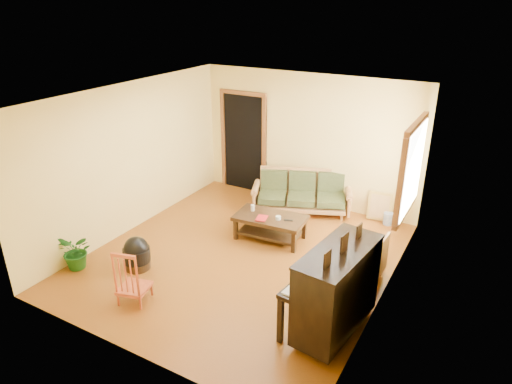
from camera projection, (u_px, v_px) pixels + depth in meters
The scene contains 16 objects.
floor at pixel (242, 257), 7.41m from camera, with size 5.00×5.00×0.00m, color #5B2D0C.
doorway at pixel (244, 143), 9.64m from camera, with size 1.08×0.16×2.05m, color black.
window at pixel (412, 169), 6.85m from camera, with size 0.12×1.36×1.46m, color white.
sofa at pixel (302, 193), 8.79m from camera, with size 1.86×0.78×0.80m, color olive.
coffee_table at pixel (270, 227), 7.87m from camera, with size 1.20×0.65×0.44m, color black.
armchair at pixel (360, 257), 6.69m from camera, with size 0.71×0.75×0.75m, color olive.
piano at pixel (336, 292), 5.55m from camera, with size 0.78×1.33×1.17m, color black.
footstool at pixel (137, 257), 7.03m from camera, with size 0.41×0.41×0.40m, color black.
red_chair at pixel (133, 275), 6.18m from camera, with size 0.39×0.42×0.83m, color #9A371C.
leaning_frame at pixel (380, 206), 8.50m from camera, with size 0.43×0.10×0.58m, color #B1903B.
ceramic_crock at pixel (388, 219), 8.41m from camera, with size 0.18×0.18×0.23m, color #33559A.
potted_plant at pixel (76, 252), 6.98m from camera, with size 0.53×0.46×0.59m, color #185017.
book at pixel (257, 218), 7.71m from camera, with size 0.18×0.24×0.02m, color maroon.
candle at pixel (253, 208), 7.96m from camera, with size 0.07×0.07×0.11m, color silver.
glass_jar at pixel (278, 218), 7.66m from camera, with size 0.09×0.09×0.06m, color silver.
remote at pixel (288, 220), 7.63m from camera, with size 0.15×0.04×0.01m, color black.
Camera 1 is at (3.33, -5.45, 3.90)m, focal length 32.00 mm.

